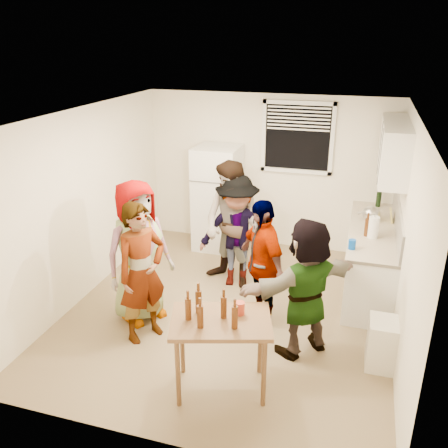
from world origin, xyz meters
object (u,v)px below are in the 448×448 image
(blue_cup, at_px, (352,249))
(serving_table, at_px, (221,387))
(trash_bin, at_px, (385,346))
(refrigerator, at_px, (218,198))
(beer_bottle_counter, at_px, (366,236))
(guest_back_left, at_px, (232,283))
(guest_back_right, at_px, (236,283))
(guest_orange, at_px, (302,349))
(beer_bottle_table, at_px, (199,312))
(wine_bottle, at_px, (378,206))
(kettle, at_px, (370,220))
(guest_black, at_px, (259,320))
(guest_grey, at_px, (143,315))
(guest_stripe, at_px, (146,335))
(red_cup, at_px, (240,314))

(blue_cup, height_order, serving_table, blue_cup)
(trash_bin, relative_size, serving_table, 0.58)
(refrigerator, bearing_deg, beer_bottle_counter, -23.84)
(blue_cup, distance_m, guest_back_left, 1.88)
(guest_back_right, bearing_deg, guest_orange, -58.10)
(serving_table, relative_size, beer_bottle_table, 3.97)
(refrigerator, bearing_deg, wine_bottle, 4.31)
(refrigerator, height_order, beer_bottle_counter, refrigerator)
(refrigerator, height_order, kettle, refrigerator)
(wine_bottle, bearing_deg, guest_back_left, -144.63)
(refrigerator, xyz_separation_m, guest_black, (1.17, -1.99, -0.85))
(guest_back_left, height_order, guest_black, guest_back_left)
(trash_bin, xyz_separation_m, guest_orange, (-0.88, 0.03, -0.25))
(wine_bottle, distance_m, blue_cup, 1.72)
(trash_bin, xyz_separation_m, guest_grey, (-2.93, 0.16, -0.25))
(kettle, relative_size, guest_stripe, 0.16)
(guest_black, bearing_deg, guest_back_right, 171.68)
(wine_bottle, relative_size, guest_back_right, 0.18)
(trash_bin, bearing_deg, beer_bottle_counter, 101.55)
(beer_bottle_table, xyz_separation_m, guest_grey, (-1.11, 0.93, -0.81))
(trash_bin, xyz_separation_m, serving_table, (-1.58, -0.83, -0.25))
(guest_orange, bearing_deg, guest_stripe, -36.34)
(guest_stripe, bearing_deg, blue_cup, -30.17)
(beer_bottle_counter, distance_m, beer_bottle_table, 2.69)
(blue_cup, distance_m, guest_stripe, 2.69)
(beer_bottle_counter, bearing_deg, guest_stripe, -145.27)
(serving_table, relative_size, guest_orange, 0.60)
(beer_bottle_counter, relative_size, trash_bin, 0.43)
(kettle, relative_size, guest_back_left, 0.15)
(wine_bottle, distance_m, guest_orange, 2.88)
(refrigerator, height_order, serving_table, refrigerator)
(blue_cup, height_order, trash_bin, blue_cup)
(wine_bottle, relative_size, red_cup, 2.27)
(refrigerator, height_order, blue_cup, refrigerator)
(blue_cup, bearing_deg, kettle, 78.81)
(wine_bottle, distance_m, guest_back_right, 2.47)
(blue_cup, xyz_separation_m, guest_black, (-1.02, -0.49, -0.90))
(guest_black, bearing_deg, red_cup, -38.69)
(refrigerator, distance_m, wine_bottle, 2.51)
(guest_back_right, bearing_deg, trash_bin, -42.60)
(blue_cup, relative_size, guest_grey, 0.07)
(serving_table, xyz_separation_m, guest_back_right, (-0.42, 2.14, 0.00))
(trash_bin, bearing_deg, guest_grey, 176.83)
(kettle, bearing_deg, guest_orange, -112.35)
(refrigerator, relative_size, trash_bin, 3.08)
(blue_cup, xyz_separation_m, serving_table, (-1.12, -1.80, -0.90))
(serving_table, distance_m, guest_orange, 1.11)
(guest_back_left, bearing_deg, wine_bottle, 57.88)
(blue_cup, bearing_deg, guest_black, -154.35)
(refrigerator, xyz_separation_m, beer_bottle_counter, (2.35, -1.04, 0.05))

